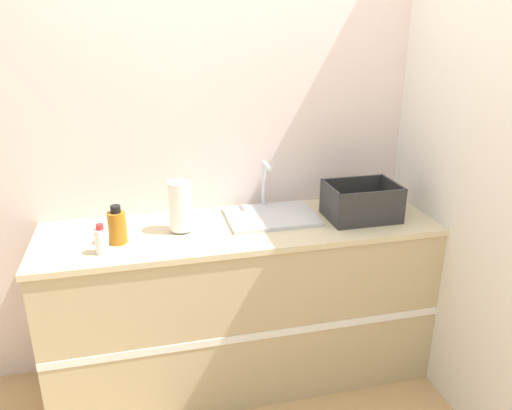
{
  "coord_description": "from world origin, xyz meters",
  "views": [
    {
      "loc": [
        -0.48,
        -2.03,
        1.93
      ],
      "look_at": [
        0.07,
        0.26,
        1.05
      ],
      "focal_mm": 35.0,
      "sensor_mm": 36.0,
      "label": 1
    }
  ],
  "objects_px": {
    "sink": "(271,214)",
    "paper_towel_roll": "(180,206)",
    "bottle_amber": "(117,227)",
    "bottle_white_spray": "(101,240)",
    "dish_rack": "(361,205)"
  },
  "relations": [
    {
      "from": "sink",
      "to": "paper_towel_roll",
      "type": "relative_size",
      "value": 1.82
    },
    {
      "from": "paper_towel_roll",
      "to": "bottle_amber",
      "type": "relative_size",
      "value": 1.38
    },
    {
      "from": "sink",
      "to": "bottle_amber",
      "type": "xyz_separation_m",
      "value": [
        -0.79,
        -0.14,
        0.06
      ]
    },
    {
      "from": "bottle_white_spray",
      "to": "bottle_amber",
      "type": "height_order",
      "value": "bottle_amber"
    },
    {
      "from": "dish_rack",
      "to": "bottle_amber",
      "type": "relative_size",
      "value": 1.95
    },
    {
      "from": "paper_towel_roll",
      "to": "dish_rack",
      "type": "relative_size",
      "value": 0.71
    },
    {
      "from": "bottle_white_spray",
      "to": "sink",
      "type": "bearing_deg",
      "value": 15.45
    },
    {
      "from": "dish_rack",
      "to": "bottle_white_spray",
      "type": "bearing_deg",
      "value": -174.73
    },
    {
      "from": "bottle_amber",
      "to": "sink",
      "type": "bearing_deg",
      "value": 9.87
    },
    {
      "from": "sink",
      "to": "bottle_amber",
      "type": "height_order",
      "value": "sink"
    },
    {
      "from": "bottle_white_spray",
      "to": "bottle_amber",
      "type": "xyz_separation_m",
      "value": [
        0.07,
        0.1,
        0.02
      ]
    },
    {
      "from": "dish_rack",
      "to": "sink",
      "type": "bearing_deg",
      "value": 166.19
    },
    {
      "from": "bottle_amber",
      "to": "paper_towel_roll",
      "type": "bearing_deg",
      "value": 13.01
    },
    {
      "from": "bottle_amber",
      "to": "bottle_white_spray",
      "type": "bearing_deg",
      "value": -124.91
    },
    {
      "from": "dish_rack",
      "to": "bottle_amber",
      "type": "height_order",
      "value": "dish_rack"
    }
  ]
}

